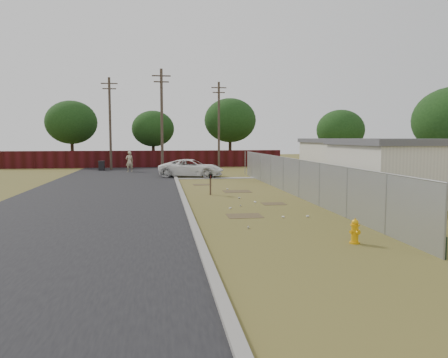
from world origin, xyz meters
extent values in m
plane|color=brown|center=(0.00, 0.00, 0.00)|extent=(120.00, 120.00, 0.00)
cube|color=black|center=(-7.50, 8.00, 0.01)|extent=(9.00, 60.00, 0.02)
cube|color=gray|center=(-3.00, 8.00, 0.06)|extent=(0.25, 60.00, 0.12)
cube|color=gray|center=(0.00, 11.50, 0.01)|extent=(6.20, 1.00, 0.03)
cylinder|color=gray|center=(3.10, -12.00, 1.00)|extent=(0.06, 0.06, 2.00)
cylinder|color=gray|center=(3.10, -9.00, 1.00)|extent=(0.06, 0.06, 2.00)
cylinder|color=gray|center=(3.10, -6.00, 1.00)|extent=(0.06, 0.06, 2.00)
cylinder|color=gray|center=(3.10, -3.00, 1.00)|extent=(0.06, 0.06, 2.00)
cylinder|color=gray|center=(3.10, 0.00, 1.00)|extent=(0.06, 0.06, 2.00)
cylinder|color=gray|center=(3.10, 3.00, 1.00)|extent=(0.06, 0.06, 2.00)
cylinder|color=gray|center=(3.10, 6.00, 1.00)|extent=(0.06, 0.06, 2.00)
cylinder|color=gray|center=(3.10, 9.00, 1.00)|extent=(0.06, 0.06, 2.00)
cylinder|color=gray|center=(3.10, 12.00, 1.00)|extent=(0.06, 0.06, 2.00)
cylinder|color=gray|center=(3.10, 15.00, 1.00)|extent=(0.06, 0.06, 2.00)
cylinder|color=gray|center=(3.10, 1.00, 2.00)|extent=(0.04, 26.00, 0.04)
cube|color=gray|center=(3.10, 1.00, 1.00)|extent=(0.01, 26.00, 2.00)
cube|color=black|center=(3.16, 1.00, 0.30)|extent=(0.03, 26.00, 0.60)
cube|color=#3F0D11|center=(-6.00, 25.00, 0.90)|extent=(30.00, 0.12, 1.80)
cylinder|color=#45382E|center=(-4.00, 16.00, 4.50)|extent=(0.24, 0.24, 9.00)
cube|color=#45382E|center=(-4.00, 16.00, 8.40)|extent=(1.60, 0.10, 0.10)
cube|color=#45382E|center=(-4.00, 16.00, 7.90)|extent=(1.30, 0.10, 0.10)
cylinder|color=#45382E|center=(-9.00, 22.00, 4.50)|extent=(0.24, 0.24, 9.00)
cube|color=#45382E|center=(-9.00, 22.00, 8.40)|extent=(1.60, 0.10, 0.10)
cube|color=#45382E|center=(-9.00, 22.00, 7.90)|extent=(1.30, 0.10, 0.10)
cylinder|color=#45382E|center=(2.00, 24.00, 4.50)|extent=(0.24, 0.24, 9.00)
cube|color=#45382E|center=(2.00, 24.00, 8.40)|extent=(1.60, 0.10, 0.10)
cube|color=#45382E|center=(2.00, 24.00, 7.90)|extent=(1.30, 0.10, 0.10)
cube|color=beige|center=(9.00, -2.00, 1.40)|extent=(8.00, 6.00, 2.80)
cube|color=#4E4E53|center=(9.00, -2.00, 2.95)|extent=(8.32, 6.24, 0.30)
cube|color=beige|center=(10.50, 9.00, 1.40)|extent=(7.00, 6.00, 2.80)
cube|color=#4E4E53|center=(10.50, 9.00, 2.95)|extent=(7.28, 6.24, 0.30)
cylinder|color=#362918|center=(-14.00, 29.00, 1.65)|extent=(0.36, 0.36, 3.30)
ellipsoid|color=black|center=(-14.00, 29.00, 4.88)|extent=(5.70, 5.70, 4.84)
cylinder|color=#362918|center=(-5.00, 30.00, 1.43)|extent=(0.36, 0.36, 2.86)
ellipsoid|color=black|center=(-5.00, 30.00, 4.23)|extent=(4.94, 4.94, 4.20)
cylinder|color=#362918|center=(4.00, 29.00, 1.76)|extent=(0.36, 0.36, 3.52)
ellipsoid|color=black|center=(4.00, 29.00, 5.20)|extent=(6.08, 6.08, 5.17)
cylinder|color=#362918|center=(13.00, 18.00, 1.32)|extent=(0.36, 0.36, 2.64)
ellipsoid|color=black|center=(13.00, 18.00, 3.90)|extent=(4.56, 4.56, 3.88)
cylinder|color=#DD9C0B|center=(1.59, -9.99, 0.03)|extent=(0.38, 0.38, 0.05)
cylinder|color=#DD9C0B|center=(1.59, -9.99, 0.30)|extent=(0.27, 0.27, 0.52)
cylinder|color=#DD9C0B|center=(1.59, -9.99, 0.56)|extent=(0.35, 0.35, 0.05)
sphere|color=#DD9C0B|center=(1.59, -9.99, 0.63)|extent=(0.26, 0.26, 0.21)
cylinder|color=#DD9C0B|center=(1.59, -9.99, 0.74)|extent=(0.04, 0.04, 0.05)
cylinder|color=#DD9C0B|center=(1.47, -10.02, 0.36)|extent=(0.11, 0.12, 0.10)
cylinder|color=#DD9C0B|center=(1.71, -9.95, 0.36)|extent=(0.11, 0.12, 0.10)
cylinder|color=#DD9C0B|center=(1.63, -10.11, 0.36)|extent=(0.15, 0.14, 0.13)
cube|color=brown|center=(-1.43, 1.74, 0.50)|extent=(0.10, 0.10, 1.01)
cube|color=black|center=(-1.43, 1.74, 1.04)|extent=(0.21, 0.49, 0.18)
cylinder|color=black|center=(-1.43, 1.74, 1.13)|extent=(0.21, 0.49, 0.18)
cube|color=#AE0C10|center=(-1.44, 1.48, 1.04)|extent=(0.02, 0.04, 0.10)
imported|color=white|center=(-1.69, 13.05, 0.72)|extent=(5.60, 3.69, 1.43)
imported|color=tan|center=(-7.00, 18.90, 0.96)|extent=(0.82, 0.67, 1.93)
cube|color=black|center=(-9.81, 21.14, 0.44)|extent=(0.57, 0.57, 0.87)
cube|color=black|center=(-9.81, 21.14, 0.89)|extent=(0.62, 0.62, 0.07)
cylinder|color=black|center=(-9.52, 20.88, 0.09)|extent=(0.05, 0.18, 0.18)
cylinder|color=silver|center=(0.63, -5.63, 0.04)|extent=(0.12, 0.12, 0.07)
cylinder|color=silver|center=(-0.52, -2.56, 0.04)|extent=(0.09, 0.11, 0.07)
cylinder|color=silver|center=(0.39, -1.53, 0.04)|extent=(0.11, 0.12, 0.07)
cylinder|color=silver|center=(-1.14, -7.43, 0.04)|extent=(0.09, 0.11, 0.07)
cylinder|color=silver|center=(-0.14, 3.95, 0.04)|extent=(0.12, 0.10, 0.07)
cylinder|color=silver|center=(-0.11, -0.03, 0.04)|extent=(0.12, 0.10, 0.07)
cylinder|color=silver|center=(1.64, -5.61, 0.04)|extent=(0.10, 0.08, 0.07)
cylinder|color=silver|center=(-1.10, -3.19, 0.04)|extent=(0.12, 0.11, 0.07)
camera|label=1|loc=(-4.11, -22.11, 3.15)|focal=35.00mm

